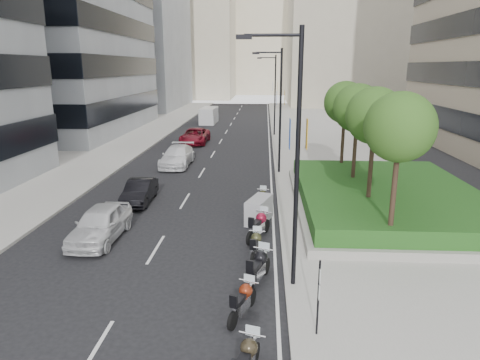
# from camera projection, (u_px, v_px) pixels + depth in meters

# --- Properties ---
(ground) EXTENTS (160.00, 160.00, 0.00)m
(ground) POSITION_uv_depth(u_px,v_px,m) (170.00, 298.00, 14.80)
(ground) COLOR black
(ground) RESTS_ON ground
(sidewalk_right) EXTENTS (10.00, 100.00, 0.15)m
(sidewalk_right) POSITION_uv_depth(u_px,v_px,m) (322.00, 145.00, 43.22)
(sidewalk_right) COLOR #9E9B93
(sidewalk_right) RESTS_ON ground
(sidewalk_left) EXTENTS (8.00, 100.00, 0.15)m
(sidewalk_left) POSITION_uv_depth(u_px,v_px,m) (118.00, 143.00, 44.39)
(sidewalk_left) COLOR #9E9B93
(sidewalk_left) RESTS_ON ground
(lane_edge) EXTENTS (0.12, 100.00, 0.01)m
(lane_edge) POSITION_uv_depth(u_px,v_px,m) (269.00, 145.00, 43.53)
(lane_edge) COLOR silver
(lane_edge) RESTS_ON ground
(lane_centre) EXTENTS (0.12, 100.00, 0.01)m
(lane_centre) POSITION_uv_depth(u_px,v_px,m) (219.00, 145.00, 43.82)
(lane_centre) COLOR silver
(lane_centre) RESTS_ON ground
(building_grey_far) EXTENTS (22.00, 26.00, 30.00)m
(building_grey_far) POSITION_uv_depth(u_px,v_px,m) (121.00, 26.00, 79.82)
(building_grey_far) COLOR gray
(building_grey_far) RESTS_ON ground
(building_cream_right) EXTENTS (28.00, 24.00, 36.00)m
(building_cream_right) POSITION_uv_depth(u_px,v_px,m) (360.00, 14.00, 86.12)
(building_cream_right) COLOR #B7AD93
(building_cream_right) RESTS_ON ground
(building_cream_left) EXTENTS (26.00, 24.00, 34.00)m
(building_cream_left) POSITION_uv_depth(u_px,v_px,m) (182.00, 29.00, 107.91)
(building_cream_left) COLOR #B7AD93
(building_cream_left) RESTS_ON ground
(building_cream_centre) EXTENTS (30.00, 24.00, 38.00)m
(building_cream_centre) POSITION_uv_depth(u_px,v_px,m) (262.00, 27.00, 125.57)
(building_cream_centre) COLOR #B7AD93
(building_cream_centre) RESTS_ON ground
(planter) EXTENTS (10.00, 14.00, 0.40)m
(planter) POSITION_uv_depth(u_px,v_px,m) (386.00, 204.00, 23.80)
(planter) COLOR gray
(planter) RESTS_ON sidewalk_right
(hedge) EXTENTS (9.40, 13.40, 0.80)m
(hedge) POSITION_uv_depth(u_px,v_px,m) (387.00, 194.00, 23.64)
(hedge) COLOR #144818
(hedge) RESTS_ON planter
(tree_0) EXTENTS (2.80, 2.80, 6.30)m
(tree_0) POSITION_uv_depth(u_px,v_px,m) (400.00, 128.00, 16.79)
(tree_0) COLOR #332319
(tree_0) RESTS_ON planter
(tree_1) EXTENTS (2.80, 2.80, 6.30)m
(tree_1) POSITION_uv_depth(u_px,v_px,m) (375.00, 116.00, 20.64)
(tree_1) COLOR #332319
(tree_1) RESTS_ON planter
(tree_2) EXTENTS (2.80, 2.80, 6.30)m
(tree_2) POSITION_uv_depth(u_px,v_px,m) (358.00, 108.00, 24.50)
(tree_2) COLOR #332319
(tree_2) RESTS_ON planter
(tree_3) EXTENTS (2.80, 2.80, 6.30)m
(tree_3) POSITION_uv_depth(u_px,v_px,m) (345.00, 103.00, 28.36)
(tree_3) COLOR #332319
(tree_3) RESTS_ON planter
(lamp_post_0) EXTENTS (2.34, 0.45, 9.00)m
(lamp_post_0) POSITION_uv_depth(u_px,v_px,m) (293.00, 150.00, 14.23)
(lamp_post_0) COLOR black
(lamp_post_0) RESTS_ON ground
(lamp_post_1) EXTENTS (2.34, 0.45, 9.00)m
(lamp_post_1) POSITION_uv_depth(u_px,v_px,m) (278.00, 105.00, 30.63)
(lamp_post_1) COLOR black
(lamp_post_1) RESTS_ON ground
(lamp_post_2) EXTENTS (2.34, 0.45, 9.00)m
(lamp_post_2) POSITION_uv_depth(u_px,v_px,m) (274.00, 91.00, 47.99)
(lamp_post_2) COLOR black
(lamp_post_2) RESTS_ON ground
(parking_sign) EXTENTS (0.06, 0.32, 2.50)m
(parking_sign) POSITION_uv_depth(u_px,v_px,m) (318.00, 294.00, 12.22)
(parking_sign) COLOR black
(parking_sign) RESTS_ON ground
(motorcycle_1) EXTENTS (0.93, 1.97, 1.03)m
(motorcycle_1) POSITION_uv_depth(u_px,v_px,m) (243.00, 301.00, 13.57)
(motorcycle_1) COLOR black
(motorcycle_1) RESTS_ON ground
(motorcycle_2) EXTENTS (1.05, 2.29, 1.19)m
(motorcycle_2) POSITION_uv_depth(u_px,v_px,m) (258.00, 268.00, 15.61)
(motorcycle_2) COLOR black
(motorcycle_2) RESTS_ON ground
(motorcycle_3) EXTENTS (0.70, 2.09, 1.04)m
(motorcycle_3) POSITION_uv_depth(u_px,v_px,m) (255.00, 246.00, 17.73)
(motorcycle_3) COLOR black
(motorcycle_3) RESTS_ON ground
(motorcycle_4) EXTENTS (1.15, 2.21, 1.18)m
(motorcycle_4) POSITION_uv_depth(u_px,v_px,m) (259.00, 225.00, 19.78)
(motorcycle_4) COLOR black
(motorcycle_4) RESTS_ON ground
(motorcycle_5) EXTENTS (1.47, 2.27, 1.28)m
(motorcycle_5) POSITION_uv_depth(u_px,v_px,m) (259.00, 210.00, 21.87)
(motorcycle_5) COLOR black
(motorcycle_5) RESTS_ON ground
(motorcycle_6) EXTENTS (0.69, 2.06, 1.02)m
(motorcycle_6) POSITION_uv_depth(u_px,v_px,m) (262.00, 199.00, 23.94)
(motorcycle_6) COLOR black
(motorcycle_6) RESTS_ON ground
(car_a) EXTENTS (1.95, 4.65, 1.57)m
(car_a) POSITION_uv_depth(u_px,v_px,m) (100.00, 223.00, 19.59)
(car_a) COLOR silver
(car_a) RESTS_ON ground
(car_b) EXTENTS (1.55, 4.09, 1.33)m
(car_b) POSITION_uv_depth(u_px,v_px,m) (140.00, 191.00, 25.04)
(car_b) COLOR black
(car_b) RESTS_ON ground
(car_c) EXTENTS (2.23, 5.42, 1.57)m
(car_c) POSITION_uv_depth(u_px,v_px,m) (177.00, 156.00, 34.33)
(car_c) COLOR white
(car_c) RESTS_ON ground
(car_d) EXTENTS (2.65, 5.66, 1.57)m
(car_d) POSITION_uv_depth(u_px,v_px,m) (195.00, 136.00, 44.30)
(car_d) COLOR maroon
(car_d) RESTS_ON ground
(delivery_van) EXTENTS (2.16, 5.24, 2.17)m
(delivery_van) POSITION_uv_depth(u_px,v_px,m) (209.00, 116.00, 59.86)
(delivery_van) COLOR silver
(delivery_van) RESTS_ON ground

